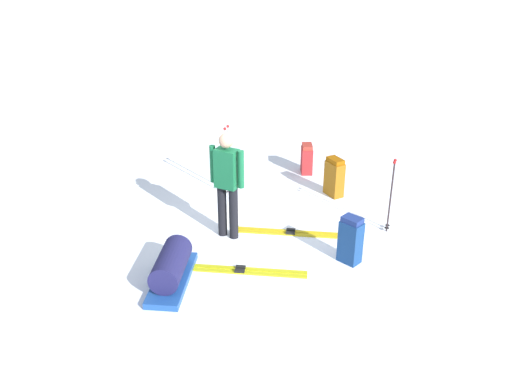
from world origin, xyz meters
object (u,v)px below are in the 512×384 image
Objects in this scene: ski_pair_near at (291,233)px; backpack_large_dark at (334,177)px; skier_standing at (227,180)px; ski_poles_planted_near at (227,157)px; gear_sled at (171,268)px; backpack_small_spare at (351,240)px; backpack_bright at (307,159)px; ski_poles_planted_far at (391,192)px; ski_pair_far at (240,270)px.

backpack_large_dark is at bearing -175.23° from ski_pair_near.
skier_standing is at bearing -49.56° from ski_pair_near.
gear_sled is at bearing 23.55° from ski_poles_planted_near.
backpack_small_spare reaches higher than gear_sled.
ski_pair_near is at bearing 25.68° from backpack_bright.
ski_pair_near is 2.91× the size of backpack_bright.
ski_poles_planted_far is 0.92× the size of gear_sled.
backpack_large_dark is 0.59× the size of ski_poles_planted_far.
gear_sled is at bearing -6.86° from backpack_large_dark.
backpack_bright is (-2.85, -0.32, -0.66)m from skier_standing.
ski_pair_far is 2.69m from ski_poles_planted_far.
ski_pair_near is at bearing 164.29° from gear_sled.
backpack_small_spare is (1.81, 1.26, 0.00)m from backpack_large_dark.
ski_pair_near is at bearing -179.75° from ski_pair_far.
skier_standing reaches higher than gear_sled.
ski_poles_planted_near is at bearing -107.87° from ski_pair_near.
ski_poles_planted_near is at bearing -104.45° from backpack_small_spare.
ski_poles_planted_far is (-1.19, 0.06, 0.32)m from backpack_small_spare.
ski_pair_far is 2.65m from ski_poles_planted_near.
ski_poles_planted_near is 2.95m from ski_poles_planted_far.
ski_poles_planted_near is 1.06× the size of ski_poles_planted_far.
ski_poles_planted_near is (1.66, -0.66, 0.43)m from backpack_bright.
ski_poles_planted_far is (-1.65, 1.94, -0.28)m from skier_standing.
ski_poles_planted_near reaches higher than backpack_large_dark.
skier_standing reaches higher than ski_pair_far.
gear_sled is (1.43, 0.17, -0.73)m from skier_standing.
ski_poles_planted_far is at bearing 61.84° from backpack_bright.
skier_standing is at bearing -131.80° from ski_pair_far.
backpack_small_spare is at bearing 81.02° from ski_pair_near.
skier_standing reaches higher than ski_pair_near.
backpack_small_spare reaches higher than ski_pair_near.
ski_pair_near is at bearing 4.77° from backpack_large_dark.
ski_pair_far is at bearing -26.94° from ski_poles_planted_far.
skier_standing is at bearing -76.14° from backpack_small_spare.
gear_sled is (3.08, -1.77, -0.45)m from ski_poles_planted_far.
backpack_small_spare is (-0.46, 1.87, -0.60)m from skier_standing.
backpack_bright is (-2.22, -1.07, 0.28)m from ski_pair_near.
ski_poles_planted_far is (-1.01, 1.19, 0.67)m from ski_pair_near.
ski_poles_planted_far is at bearing 64.71° from backpack_large_dark.
backpack_small_spare is at bearing 42.43° from backpack_bright.
skier_standing is at bearing -173.30° from gear_sled.
ski_poles_planted_far is at bearing 98.84° from ski_poles_planted_near.
skier_standing is at bearing 39.23° from ski_poles_planted_near.
skier_standing reaches higher than backpack_large_dark.
backpack_small_spare is 0.54× the size of gear_sled.
ski_pair_near is 2.47m from backpack_bright.
skier_standing is at bearing -49.59° from ski_poles_planted_far.
backpack_small_spare is 0.56× the size of ski_poles_planted_near.
backpack_small_spare is 2.55m from gear_sled.
backpack_large_dark is 0.54× the size of gear_sled.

